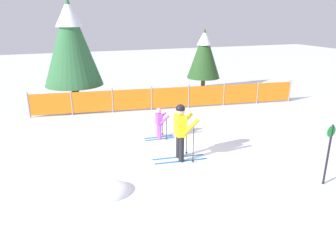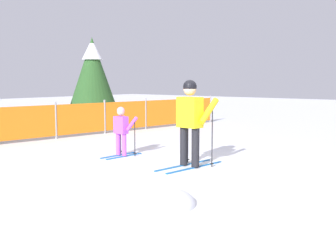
% 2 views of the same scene
% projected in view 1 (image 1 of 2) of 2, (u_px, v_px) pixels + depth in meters
% --- Properties ---
extents(ground_plane, '(60.00, 60.00, 0.00)m').
position_uv_depth(ground_plane, '(182.00, 157.00, 9.77)').
color(ground_plane, white).
extents(skier_adult, '(1.61, 0.75, 1.67)m').
position_uv_depth(skier_adult, '(181.00, 127.00, 9.28)').
color(skier_adult, '#1966B2').
rests_on(skier_adult, ground_plane).
extents(skier_child, '(1.03, 0.53, 1.09)m').
position_uv_depth(skier_child, '(160.00, 121.00, 11.02)').
color(skier_child, '#1966B2').
rests_on(skier_child, ground_plane).
extents(safety_fence, '(11.81, 1.56, 1.06)m').
position_uv_depth(safety_fence, '(170.00, 97.00, 14.53)').
color(safety_fence, gray).
rests_on(safety_fence, ground_plane).
extents(conifer_far, '(1.79, 1.79, 3.33)m').
position_uv_depth(conifer_far, '(204.00, 53.00, 17.63)').
color(conifer_far, '#4C3823').
rests_on(conifer_far, ground_plane).
extents(conifer_near, '(2.57, 2.57, 4.76)m').
position_uv_depth(conifer_near, '(71.00, 41.00, 14.15)').
color(conifer_near, '#4C3823').
rests_on(conifer_near, ground_plane).
extents(trail_marker, '(0.28, 0.05, 1.57)m').
position_uv_depth(trail_marker, '(329.00, 149.00, 7.91)').
color(trail_marker, black).
rests_on(trail_marker, ground_plane).
extents(snow_mound, '(1.18, 1.00, 0.47)m').
position_uv_depth(snow_mound, '(107.00, 192.00, 7.82)').
color(snow_mound, white).
rests_on(snow_mound, ground_plane).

